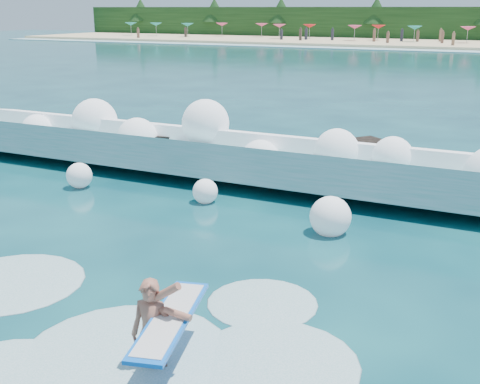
{
  "coord_description": "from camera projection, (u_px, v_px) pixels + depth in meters",
  "views": [
    {
      "loc": [
        6.64,
        -8.62,
        4.82
      ],
      "look_at": [
        1.5,
        2.0,
        1.2
      ],
      "focal_mm": 45.0,
      "sensor_mm": 36.0,
      "label": 1
    }
  ],
  "objects": [
    {
      "name": "ground",
      "position": [
        125.0,
        269.0,
        11.6
      ],
      "size": [
        200.0,
        200.0,
        0.0
      ],
      "primitive_type": "plane",
      "color": "#07313F",
      "rests_on": "ground"
    },
    {
      "name": "wet_band",
      "position": [
        474.0,
        51.0,
        69.24
      ],
      "size": [
        140.0,
        5.0,
        0.08
      ],
      "primitive_type": "cube",
      "color": "silver",
      "rests_on": "ground"
    },
    {
      "name": "breaking_wave",
      "position": [
        228.0,
        157.0,
        17.77
      ],
      "size": [
        19.62,
        2.99,
        1.69
      ],
      "color": "teal",
      "rests_on": "ground"
    },
    {
      "name": "rock_cluster",
      "position": [
        257.0,
        159.0,
        18.34
      ],
      "size": [
        8.25,
        3.1,
        1.31
      ],
      "color": "black",
      "rests_on": "ground"
    },
    {
      "name": "surfer_with_board",
      "position": [
        156.0,
        331.0,
        8.19
      ],
      "size": [
        1.13,
        2.84,
        1.62
      ],
      "color": "#A2604B",
      "rests_on": "ground"
    },
    {
      "name": "wave_spray",
      "position": [
        223.0,
        143.0,
        17.47
      ],
      "size": [
        15.62,
        4.88,
        2.28
      ],
      "color": "white",
      "rests_on": "ground"
    },
    {
      "name": "surf_foam",
      "position": [
        134.0,
        340.0,
        9.12
      ],
      "size": [
        9.3,
        5.35,
        0.16
      ],
      "color": "silver",
      "rests_on": "ground"
    }
  ]
}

